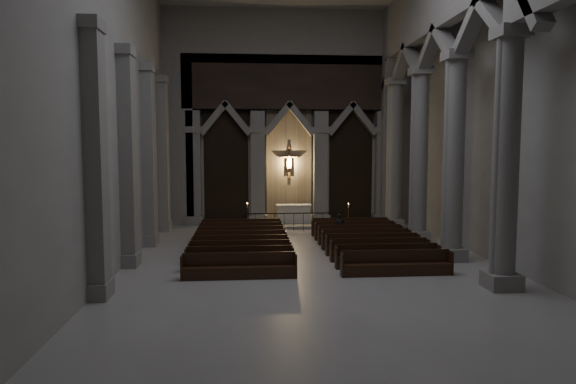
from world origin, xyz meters
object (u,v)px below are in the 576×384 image
object	(u,v)px
candle_stand_right	(348,221)
worshipper	(340,226)
altar	(294,213)
altar_rail	(294,219)
candle_stand_left	(247,222)
pews	(306,246)

from	to	relation	value
candle_stand_right	worshipper	xyz separation A→B (m)	(-1.06, -3.35, 0.26)
worshipper	altar	bearing A→B (deg)	104.83
altar_rail	candle_stand_left	distance (m)	2.55
altar	worshipper	distance (m)	5.00
altar	altar_rail	xyz separation A→B (m)	(-0.20, -2.21, 0.01)
candle_stand_right	altar_rail	bearing A→B (deg)	-163.64
candle_stand_left	candle_stand_right	distance (m)	5.48
candle_stand_left	worshipper	world-z (taller)	candle_stand_left
altar	worshipper	xyz separation A→B (m)	(1.79, -4.67, -0.03)
candle_stand_left	worshipper	xyz separation A→B (m)	(4.41, -3.20, 0.23)
candle_stand_left	altar	bearing A→B (deg)	29.20
pews	worshipper	size ratio (longest dim) A/B	7.47
altar_rail	altar	bearing A→B (deg)	84.77
pews	candle_stand_left	bearing A→B (deg)	111.57
candle_stand_right	pews	bearing A→B (deg)	-116.02
altar_rail	pews	distance (m)	5.38
altar	candle_stand_left	distance (m)	3.01
worshipper	candle_stand_right	bearing A→B (deg)	66.23
candle_stand_left	candle_stand_right	world-z (taller)	candle_stand_left
altar	worshipper	world-z (taller)	worshipper
altar_rail	worshipper	size ratio (longest dim) A/B	4.11
altar_rail	candle_stand_right	size ratio (longest dim) A/B	3.80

